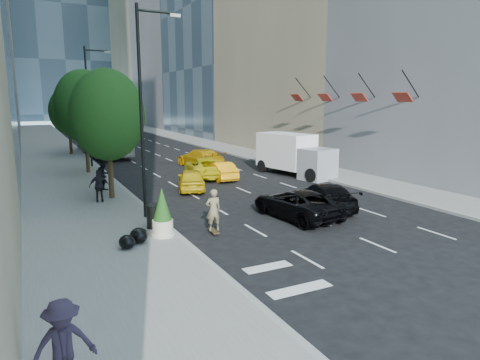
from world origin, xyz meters
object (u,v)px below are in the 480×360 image
skateboarder (213,213)px  black_sedan_mercedes (324,196)px  trash_can (154,217)px  city_bus (102,137)px  box_truck (294,154)px  planter_shrub (162,213)px  black_sedan_lincoln (297,204)px

skateboarder → black_sedan_mercedes: 7.17m
skateboarder → trash_can: size_ratio=1.84×
city_bus → box_truck: bearing=-63.5°
black_sedan_mercedes → skateboarder: bearing=22.7°
city_bus → trash_can: city_bus is taller
city_bus → box_truck: size_ratio=1.90×
box_truck → planter_shrub: box_truck is taller
skateboarder → trash_can: skateboarder is taller
skateboarder → planter_shrub: (-2.24, 0.25, 0.21)m
skateboarder → planter_shrub: planter_shrub is taller
black_sedan_mercedes → planter_shrub: 9.36m
city_bus → trash_can: 29.10m
box_truck → skateboarder: bearing=-147.5°
city_bus → black_sedan_lincoln: bearing=-84.7°
city_bus → trash_can: (-2.47, -28.98, -1.20)m
city_bus → skateboarder: bearing=-93.7°
skateboarder → planter_shrub: size_ratio=0.90×
box_truck → trash_can: bearing=-156.7°
skateboarder → box_truck: 15.83m
trash_can → skateboarder: bearing=-34.8°
city_bus → planter_shrub: city_bus is taller
skateboarder → black_sedan_mercedes: (7.06, 1.26, -0.22)m
trash_can → city_bus: bearing=85.1°
black_sedan_mercedes → planter_shrub: (-9.29, -1.01, 0.42)m
black_sedan_lincoln → black_sedan_mercedes: black_sedan_mercedes is taller
city_bus → trash_can: bearing=-98.1°
black_sedan_mercedes → planter_shrub: size_ratio=2.38×
skateboarder → planter_shrub: bearing=-0.8°
skateboarder → black_sedan_lincoln: size_ratio=0.36×
black_sedan_lincoln → trash_can: (-6.99, 1.06, -0.06)m
black_sedan_lincoln → city_bus: size_ratio=0.39×
black_sedan_mercedes → planter_shrub: planter_shrub is taller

